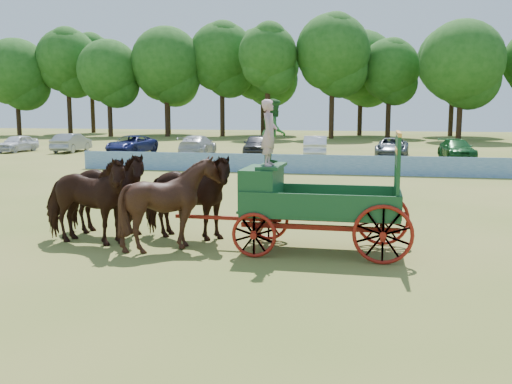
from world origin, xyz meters
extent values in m
plane|color=olive|center=(0.00, 0.00, 0.00)|extent=(160.00, 160.00, 0.00)
imported|color=black|center=(-4.45, 0.41, 1.18)|extent=(2.91, 1.56, 2.35)
imported|color=black|center=(-4.45, 1.51, 1.18)|extent=(2.86, 1.43, 2.35)
imported|color=black|center=(-2.05, 0.41, 1.18)|extent=(2.29, 2.08, 2.36)
imported|color=black|center=(-2.05, 1.51, 1.18)|extent=(2.89, 1.52, 2.35)
cube|color=#9A0F0F|center=(0.15, 0.96, 0.60)|extent=(0.12, 2.00, 0.12)
cube|color=#9A0F0F|center=(3.15, 0.96, 0.60)|extent=(0.12, 2.00, 0.12)
cube|color=#9A0F0F|center=(1.65, 0.41, 0.72)|extent=(3.80, 0.10, 0.12)
cube|color=#9A0F0F|center=(1.65, 1.51, 0.72)|extent=(3.80, 0.10, 0.12)
cube|color=#9A0F0F|center=(-0.75, 0.96, 0.75)|extent=(2.80, 0.09, 0.09)
cube|color=#174721|center=(1.65, 0.96, 1.00)|extent=(3.80, 1.80, 0.10)
cube|color=#174721|center=(1.65, 0.08, 1.30)|extent=(3.80, 0.06, 0.55)
cube|color=#174721|center=(1.65, 1.84, 1.30)|extent=(3.80, 0.06, 0.55)
cube|color=#174721|center=(3.53, 0.96, 1.30)|extent=(0.06, 1.80, 0.55)
cube|color=#174721|center=(0.15, 0.96, 1.55)|extent=(0.85, 1.70, 1.05)
cube|color=#174721|center=(0.40, 0.96, 2.12)|extent=(0.55, 1.50, 0.08)
cube|color=#174721|center=(-0.23, 0.96, 1.35)|extent=(0.10, 1.60, 0.65)
cube|color=#174721|center=(-0.05, 0.96, 1.05)|extent=(0.55, 1.60, 0.06)
cube|color=#174721|center=(3.45, 0.16, 1.95)|extent=(0.08, 0.08, 1.80)
cube|color=#174721|center=(3.45, 1.76, 1.95)|extent=(0.08, 0.08, 1.80)
cube|color=#174721|center=(3.45, 0.96, 2.55)|extent=(0.07, 1.75, 0.75)
cube|color=gold|center=(3.45, 0.96, 2.95)|extent=(0.08, 1.80, 0.09)
cube|color=gold|center=(3.41, 0.96, 2.55)|extent=(0.02, 1.30, 0.12)
torus|color=#9A0F0F|center=(0.15, 0.01, 0.55)|extent=(1.09, 0.09, 1.09)
torus|color=#9A0F0F|center=(0.15, 1.91, 0.55)|extent=(1.09, 0.09, 1.09)
torus|color=#9A0F0F|center=(3.15, 0.01, 0.70)|extent=(1.39, 0.09, 1.39)
torus|color=#9A0F0F|center=(3.15, 1.91, 0.70)|extent=(1.39, 0.09, 1.39)
imported|color=#D09FA5|center=(0.40, 0.61, 2.96)|extent=(0.38, 0.58, 1.60)
imported|color=#235E23|center=(0.40, 1.31, 2.97)|extent=(0.61, 0.79, 1.62)
cube|color=#1C5998|center=(-1.00, 18.00, 0.53)|extent=(26.00, 0.08, 1.05)
imported|color=silver|center=(-26.00, 28.90, 0.70)|extent=(1.80, 4.19, 1.41)
imported|color=gray|center=(-21.60, 29.78, 0.76)|extent=(1.95, 4.71, 1.52)
imported|color=navy|center=(-16.15, 29.46, 0.71)|extent=(2.95, 5.34, 1.41)
imported|color=silver|center=(-10.59, 29.27, 0.75)|extent=(2.40, 5.28, 1.50)
imported|color=#333338|center=(-6.05, 29.83, 0.79)|extent=(2.43, 4.82, 1.57)
imported|color=silver|center=(-1.46, 29.20, 0.77)|extent=(2.07, 4.84, 1.55)
imported|color=slate|center=(4.12, 30.93, 0.69)|extent=(2.67, 5.11, 1.37)
imported|color=#144C1E|center=(8.56, 29.57, 0.68)|extent=(2.48, 4.91, 1.37)
cylinder|color=#382314|center=(-44.00, 55.60, 2.26)|extent=(0.60, 0.60, 4.53)
sphere|color=#1A4B14|center=(-44.00, 55.60, 8.34)|extent=(8.83, 8.83, 8.83)
cylinder|color=#382314|center=(-37.42, 57.25, 2.73)|extent=(0.60, 0.60, 5.45)
sphere|color=#1A4B14|center=(-37.42, 57.25, 10.04)|extent=(8.02, 8.02, 8.02)
cylinder|color=#382314|center=(-30.31, 54.66, 2.24)|extent=(0.60, 0.60, 4.49)
sphere|color=#1A4B14|center=(-30.31, 54.66, 8.27)|extent=(7.81, 7.81, 7.81)
cylinder|color=#382314|center=(-23.19, 56.14, 2.54)|extent=(0.60, 0.60, 5.08)
sphere|color=#1A4B14|center=(-23.19, 56.14, 9.35)|extent=(8.79, 8.79, 8.79)
cylinder|color=#382314|center=(-16.56, 58.51, 2.77)|extent=(0.60, 0.60, 5.54)
sphere|color=#1A4B14|center=(-16.56, 58.51, 10.21)|extent=(8.46, 8.46, 8.46)
cylinder|color=#382314|center=(-9.74, 53.78, 2.65)|extent=(0.60, 0.60, 5.31)
sphere|color=#1A4B14|center=(-9.74, 53.78, 9.78)|extent=(6.87, 6.87, 6.87)
cylinder|color=#382314|center=(-2.36, 55.67, 2.77)|extent=(0.60, 0.60, 5.55)
sphere|color=#1A4B14|center=(-2.36, 55.67, 10.22)|extent=(8.73, 8.73, 8.73)
cylinder|color=#382314|center=(4.27, 58.98, 2.27)|extent=(0.60, 0.60, 4.54)
sphere|color=#1A4B14|center=(4.27, 58.98, 8.36)|extent=(7.17, 7.17, 7.17)
cylinder|color=#382314|center=(11.85, 53.70, 2.34)|extent=(0.60, 0.60, 4.68)
sphere|color=#1A4B14|center=(11.85, 53.70, 8.62)|extent=(9.06, 9.06, 9.06)
cylinder|color=#382314|center=(-38.00, 64.76, 2.80)|extent=(0.60, 0.60, 5.59)
sphere|color=#1A4B14|center=(-38.00, 64.76, 10.31)|extent=(7.77, 7.77, 7.77)
cylinder|color=#382314|center=(-25.68, 63.21, 2.44)|extent=(0.60, 0.60, 4.88)
sphere|color=#1A4B14|center=(-25.68, 63.21, 8.98)|extent=(8.85, 8.85, 8.85)
cylinder|color=#382314|center=(-12.17, 63.22, 2.55)|extent=(0.60, 0.60, 5.10)
sphere|color=#1A4B14|center=(-12.17, 63.22, 9.40)|extent=(9.74, 9.74, 9.74)
cylinder|color=#382314|center=(0.71, 64.33, 2.46)|extent=(0.60, 0.60, 4.92)
sphere|color=#1A4B14|center=(0.71, 64.33, 9.06)|extent=(9.27, 9.27, 9.27)
cylinder|color=#382314|center=(12.33, 65.13, 2.60)|extent=(0.60, 0.60, 5.19)
sphere|color=#1A4B14|center=(12.33, 65.13, 9.56)|extent=(9.25, 9.25, 9.25)
camera|label=1|loc=(2.94, -12.98, 3.54)|focal=40.00mm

